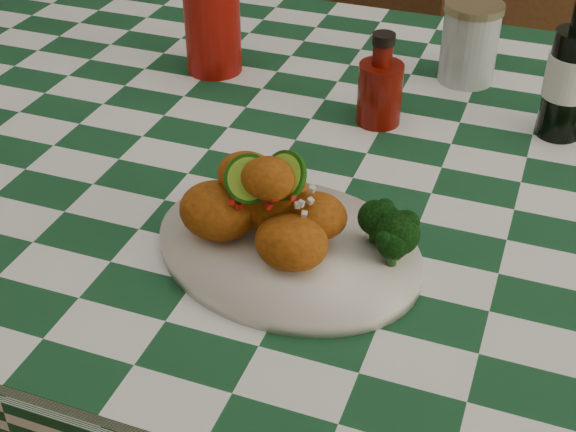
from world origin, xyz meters
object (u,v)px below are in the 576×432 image
at_px(ketchup_bottle, 381,79).
at_px(wooden_chair_left, 323,93).
at_px(plate, 288,249).
at_px(dining_table, 353,359).
at_px(red_tumbler, 213,25).
at_px(beer_bottle, 573,61).
at_px(fried_chicken_pile, 273,200).
at_px(wooden_chair_right, 557,111).
at_px(mason_jar, 470,43).

bearing_deg(ketchup_bottle, wooden_chair_left, 113.92).
distance_m(plate, wooden_chair_left, 1.10).
relative_size(dining_table, red_tumbler, 10.82).
bearing_deg(beer_bottle, dining_table, -148.71).
distance_m(ketchup_bottle, wooden_chair_left, 0.84).
height_order(ketchup_bottle, beer_bottle, beer_bottle).
bearing_deg(fried_chicken_pile, plate, 0.00).
distance_m(plate, wooden_chair_right, 1.09).
relative_size(wooden_chair_left, wooden_chair_right, 0.90).
relative_size(red_tumbler, mason_jar, 1.23).
bearing_deg(dining_table, wooden_chair_left, 111.95).
relative_size(mason_jar, beer_bottle, 0.56).
distance_m(beer_bottle, wooden_chair_left, 0.93).
distance_m(ketchup_bottle, wooden_chair_right, 0.80).
bearing_deg(wooden_chair_left, dining_table, -53.48).
relative_size(plate, fried_chicken_pile, 1.86).
height_order(dining_table, ketchup_bottle, ketchup_bottle).
relative_size(plate, ketchup_bottle, 2.32).
bearing_deg(mason_jar, ketchup_bottle, -117.38).
bearing_deg(ketchup_bottle, red_tumbler, 165.44).
xyz_separation_m(ketchup_bottle, wooden_chair_left, (-0.30, 0.67, -0.40)).
xyz_separation_m(plate, wooden_chair_right, (0.26, 1.01, -0.29)).
xyz_separation_m(ketchup_bottle, mason_jar, (0.09, 0.18, -0.00)).
bearing_deg(wooden_chair_right, fried_chicken_pile, -115.46).
bearing_deg(wooden_chair_right, mason_jar, -117.14).
bearing_deg(red_tumbler, beer_bottle, -2.49).
xyz_separation_m(mason_jar, wooden_chair_right, (0.15, 0.50, -0.34)).
xyz_separation_m(plate, ketchup_bottle, (0.01, 0.34, 0.06)).
xyz_separation_m(dining_table, ketchup_bottle, (-0.01, 0.09, 0.46)).
relative_size(dining_table, mason_jar, 13.29).
height_order(beer_bottle, wooden_chair_left, beer_bottle).
xyz_separation_m(fried_chicken_pile, wooden_chair_left, (-0.27, 1.01, -0.40)).
height_order(red_tumbler, beer_bottle, beer_bottle).
xyz_separation_m(dining_table, mason_jar, (0.08, 0.27, 0.46)).
distance_m(dining_table, mason_jar, 0.54).
height_order(fried_chicken_pile, wooden_chair_left, wooden_chair_left).
distance_m(ketchup_bottle, mason_jar, 0.20).
distance_m(fried_chicken_pile, mason_jar, 0.53).
height_order(plate, mason_jar, mason_jar).
bearing_deg(red_tumbler, fried_chicken_pile, -57.59).
distance_m(dining_table, wooden_chair_right, 0.81).
relative_size(ketchup_bottle, mason_jar, 1.08).
distance_m(beer_bottle, wooden_chair_right, 0.74).
bearing_deg(mason_jar, dining_table, -107.19).
xyz_separation_m(plate, fried_chicken_pile, (-0.02, 0.00, 0.06)).
relative_size(fried_chicken_pile, mason_jar, 1.34).
distance_m(red_tumbler, ketchup_bottle, 0.30).
height_order(ketchup_bottle, mason_jar, ketchup_bottle).
distance_m(fried_chicken_pile, wooden_chair_left, 1.12).
xyz_separation_m(plate, red_tumbler, (-0.28, 0.41, 0.07)).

